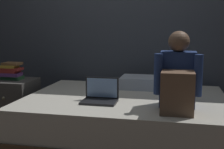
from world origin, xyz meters
The scene contains 7 objects.
wall_back centered at (0.00, 1.20, 1.35)m, with size 5.60×0.10×2.70m, color #424751.
bed centered at (0.20, 0.30, 0.24)m, with size 2.00×1.50×0.48m.
nightstand centered at (-1.10, 0.42, 0.29)m, with size 0.44×0.46×0.57m.
person_sitting centered at (0.70, -0.05, 0.73)m, with size 0.39×0.44×0.66m.
laptop centered at (0.01, 0.04, 0.53)m, with size 0.32×0.23×0.22m.
pillow centered at (0.36, 0.75, 0.54)m, with size 0.56×0.36×0.13m, color silver.
book_stack centered at (-1.14, 0.43, 0.67)m, with size 0.24×0.17×0.19m.
Camera 1 is at (0.68, -2.56, 1.16)m, focal length 47.57 mm.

